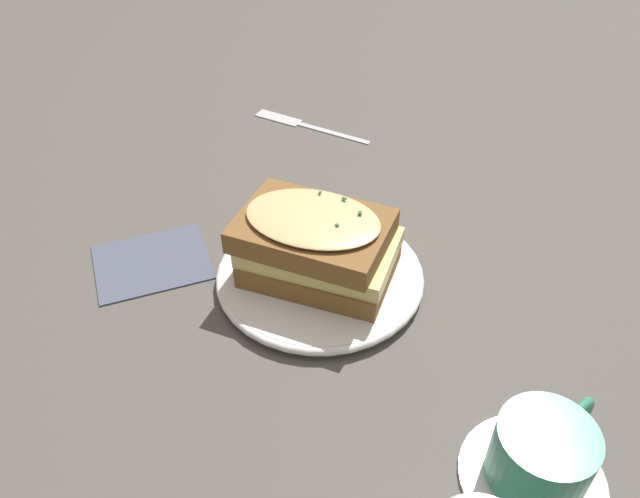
# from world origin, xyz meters

# --- Properties ---
(ground_plane) EXTENTS (2.40, 2.40, 0.00)m
(ground_plane) POSITION_xyz_m (0.00, 0.00, 0.00)
(ground_plane) COLOR #514C47
(dinner_plate) EXTENTS (0.23, 0.23, 0.02)m
(dinner_plate) POSITION_xyz_m (0.01, 0.02, 0.01)
(dinner_plate) COLOR white
(dinner_plate) RESTS_ON ground_plane
(sandwich) EXTENTS (0.19, 0.18, 0.08)m
(sandwich) POSITION_xyz_m (0.01, 0.02, 0.05)
(sandwich) COLOR brown
(sandwich) RESTS_ON dinner_plate
(teacup_with_saucer) EXTENTS (0.13, 0.12, 0.07)m
(teacup_with_saucer) POSITION_xyz_m (0.11, -0.25, 0.03)
(teacup_with_saucer) COLOR white
(teacup_with_saucer) RESTS_ON ground_plane
(fork) EXTENTS (0.15, 0.15, 0.00)m
(fork) POSITION_xyz_m (0.07, 0.37, 0.00)
(fork) COLOR silver
(fork) RESTS_ON ground_plane
(napkin) EXTENTS (0.13, 0.11, 0.00)m
(napkin) POSITION_xyz_m (-0.17, 0.10, 0.00)
(napkin) COLOR #4C5166
(napkin) RESTS_ON ground_plane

